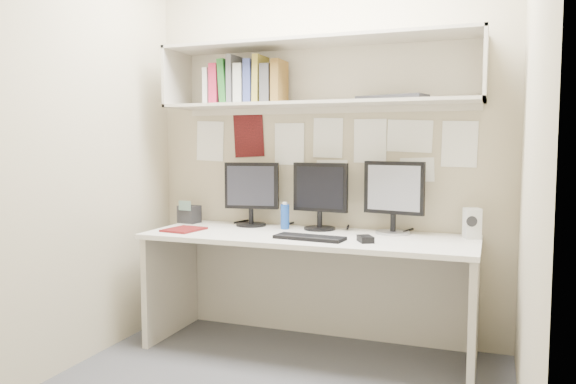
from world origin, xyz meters
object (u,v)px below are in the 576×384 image
(monitor_left, at_px, (251,191))
(maroon_notebook, at_px, (184,229))
(monitor_right, at_px, (394,194))
(desk_phone, at_px, (189,214))
(keyboard, at_px, (310,238))
(monitor_center, at_px, (320,193))
(speaker, at_px, (472,223))
(desk, at_px, (308,293))

(monitor_left, bearing_deg, maroon_notebook, -142.81)
(monitor_right, distance_m, desk_phone, 1.43)
(maroon_notebook, height_order, desk_phone, desk_phone)
(keyboard, height_order, maroon_notebook, keyboard)
(keyboard, xyz_separation_m, maroon_notebook, (-0.85, 0.04, -0.00))
(keyboard, bearing_deg, desk_phone, 166.56)
(monitor_center, bearing_deg, monitor_right, 6.44)
(maroon_notebook, bearing_deg, speaker, 18.54)
(desk, bearing_deg, monitor_center, 88.25)
(desk_phone, bearing_deg, monitor_center, 10.63)
(monitor_center, xyz_separation_m, monitor_right, (0.47, -0.00, 0.01))
(keyboard, bearing_deg, maroon_notebook, -176.35)
(speaker, xyz_separation_m, desk_phone, (-1.88, -0.01, -0.03))
(monitor_left, distance_m, speaker, 1.42)
(desk, xyz_separation_m, monitor_right, (0.48, 0.22, 0.61))
(speaker, relative_size, desk_phone, 1.11)
(keyboard, relative_size, desk_phone, 2.56)
(monitor_center, bearing_deg, desk, -85.30)
(desk, distance_m, monitor_left, 0.80)
(speaker, distance_m, desk_phone, 1.88)
(monitor_right, xyz_separation_m, desk_phone, (-1.42, -0.03, -0.18))
(monitor_left, height_order, speaker, monitor_left)
(monitor_left, bearing_deg, monitor_right, -10.06)
(maroon_notebook, bearing_deg, monitor_left, 55.25)
(keyboard, height_order, speaker, speaker)
(desk, bearing_deg, monitor_left, 155.25)
(monitor_center, bearing_deg, keyboard, -75.68)
(monitor_left, relative_size, monitor_center, 0.99)
(monitor_right, bearing_deg, monitor_left, -168.74)
(monitor_left, bearing_deg, desk, -34.81)
(keyboard, height_order, desk_phone, desk_phone)
(monitor_right, height_order, speaker, monitor_right)
(monitor_right, height_order, desk_phone, monitor_right)
(desk, bearing_deg, monitor_right, 24.65)
(monitor_right, bearing_deg, desk, -144.09)
(desk, relative_size, monitor_left, 4.69)
(speaker, bearing_deg, monitor_center, 159.90)
(maroon_notebook, xyz_separation_m, desk_phone, (-0.14, 0.32, 0.06))
(speaker, bearing_deg, maroon_notebook, 171.82)
(monitor_left, distance_m, maroon_notebook, 0.52)
(speaker, distance_m, maroon_notebook, 1.77)
(desk, distance_m, monitor_center, 0.64)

